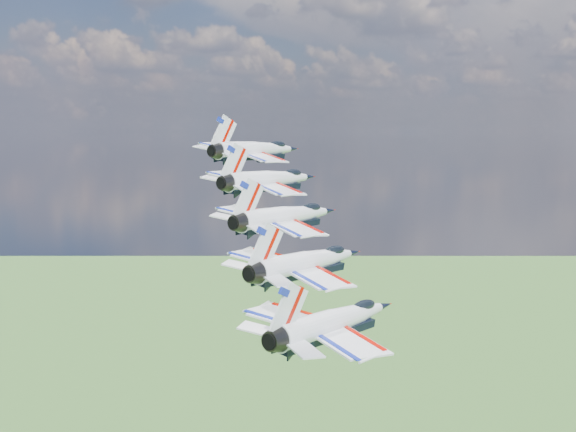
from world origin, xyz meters
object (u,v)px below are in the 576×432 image
Objects in this scene: jet_2 at (288,216)px; jet_3 at (309,262)px; jet_4 at (336,321)px; jet_0 at (257,150)px; jet_1 at (271,180)px.

jet_2 is 1.00× the size of jet_3.
jet_4 is at bearing -39.82° from jet_3.
jet_0 is 42.61m from jet_4.
jet_1 is 10.65m from jet_2.
jet_1 is 1.00× the size of jet_3.
jet_4 is (28.70, -28.64, -13.11)m from jet_0.
jet_0 is at bearing 140.18° from jet_3.
jet_1 reaches higher than jet_2.
jet_2 is at bearing -39.82° from jet_0.
jet_1 reaches higher than jet_4.
jet_4 is at bearing -39.82° from jet_0.
jet_0 is at bearing 140.18° from jet_4.
jet_0 is at bearing 140.18° from jet_1.
jet_2 is at bearing 140.18° from jet_4.
jet_3 is (14.35, -14.32, -6.56)m from jet_1.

